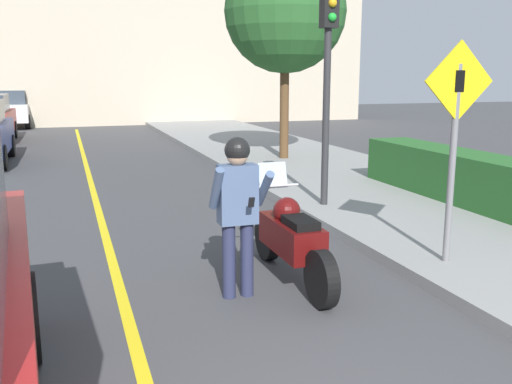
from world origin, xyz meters
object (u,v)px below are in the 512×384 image
Objects in this scene: street_tree at (285,12)px; parked_car_white at (9,108)px; crossing_sign at (455,132)px; person_biker at (238,201)px; traffic_light at (328,51)px; motorcycle at (291,239)px.

street_tree reaches higher than parked_car_white.
street_tree is (1.32, 8.79, 2.24)m from crossing_sign.
person_biker is 0.46× the size of traffic_light.
motorcycle is 4.09m from traffic_light.
person_biker is (-0.72, -0.29, 0.55)m from motorcycle.
parked_car_white is at bearing 100.02° from person_biker.
motorcycle is at bearing -110.74° from street_tree.
traffic_light is (-0.07, 3.26, 1.02)m from crossing_sign.
person_biker is 23.19m from parked_car_white.
street_tree is at bearing 65.85° from person_biker.
street_tree is at bearing -60.57° from parked_car_white.
traffic_light is (2.52, 3.21, 1.67)m from person_biker.
crossing_sign is 3.42m from traffic_light.
motorcycle is 0.42× the size of street_tree.
street_tree is (1.40, 5.53, 1.22)m from traffic_light.
crossing_sign reaches higher than parked_car_white.
street_tree is at bearing 75.83° from traffic_light.
parked_car_white is (-6.63, 22.88, -0.84)m from crossing_sign.
person_biker is 0.41× the size of parked_car_white.
motorcycle is 0.87× the size of crossing_sign.
person_biker is at bearing -79.98° from parked_car_white.
street_tree is (3.92, 8.74, 2.89)m from person_biker.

